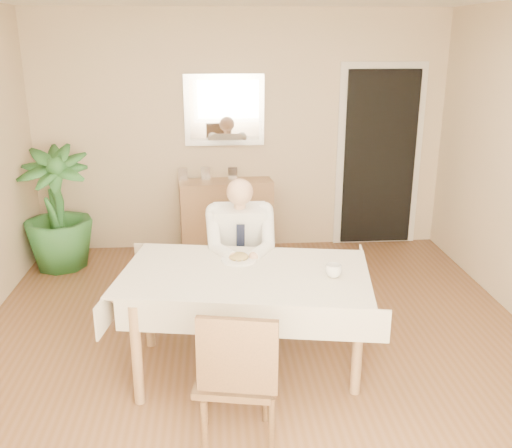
{
  "coord_description": "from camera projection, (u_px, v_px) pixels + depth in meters",
  "views": [
    {
      "loc": [
        -0.31,
        -3.73,
        2.29
      ],
      "look_at": [
        0.0,
        0.35,
        0.95
      ],
      "focal_mm": 40.0,
      "sensor_mm": 36.0,
      "label": 1
    }
  ],
  "objects": [
    {
      "name": "food",
      "position": [
        239.0,
        257.0,
        4.12
      ],
      "size": [
        0.14,
        0.14,
        0.06
      ],
      "primitive_type": "ellipsoid",
      "color": "olive",
      "rests_on": "dining_table"
    },
    {
      "name": "chair_far",
      "position": [
        239.0,
        261.0,
        4.85
      ],
      "size": [
        0.44,
        0.44,
        0.86
      ],
      "rotation": [
        0.0,
        0.0,
        -0.07
      ],
      "color": "#472D18",
      "rests_on": "ground"
    },
    {
      "name": "room",
      "position": [
        260.0,
        191.0,
        3.87
      ],
      "size": [
        5.0,
        5.02,
        2.6
      ],
      "color": "brown",
      "rests_on": "ground"
    },
    {
      "name": "photo_frame_center",
      "position": [
        206.0,
        173.0,
        6.24
      ],
      "size": [
        0.1,
        0.02,
        0.14
      ],
      "primitive_type": "cube",
      "color": "silver",
      "rests_on": "sideboard"
    },
    {
      "name": "mirror",
      "position": [
        224.0,
        110.0,
        6.12
      ],
      "size": [
        0.86,
        0.04,
        0.76
      ],
      "color": "silver",
      "rests_on": "room"
    },
    {
      "name": "sideboard",
      "position": [
        226.0,
        216.0,
        6.33
      ],
      "size": [
        1.04,
        0.43,
        0.81
      ],
      "primitive_type": "cube",
      "rotation": [
        0.0,
        0.0,
        0.09
      ],
      "color": "#956C4B",
      "rests_on": "ground"
    },
    {
      "name": "dining_table",
      "position": [
        245.0,
        283.0,
        3.96
      ],
      "size": [
        1.88,
        1.3,
        0.75
      ],
      "rotation": [
        0.0,
        0.0,
        -0.17
      ],
      "color": "#956C4B",
      "rests_on": "ground"
    },
    {
      "name": "plate",
      "position": [
        239.0,
        259.0,
        4.13
      ],
      "size": [
        0.26,
        0.26,
        0.02
      ],
      "primitive_type": "cylinder",
      "color": "white",
      "rests_on": "dining_table"
    },
    {
      "name": "seated_man",
      "position": [
        241.0,
        250.0,
        4.51
      ],
      "size": [
        0.48,
        0.72,
        1.24
      ],
      "color": "white",
      "rests_on": "ground"
    },
    {
      "name": "fork",
      "position": [
        234.0,
        260.0,
        4.07
      ],
      "size": [
        0.01,
        0.13,
        0.01
      ],
      "primitive_type": "cylinder",
      "rotation": [
        1.57,
        0.0,
        0.0
      ],
      "color": "silver",
      "rests_on": "dining_table"
    },
    {
      "name": "window",
      "position": [
        338.0,
        378.0,
        1.48
      ],
      "size": [
        1.34,
        0.04,
        1.44
      ],
      "color": "silver",
      "rests_on": "room"
    },
    {
      "name": "chair_near",
      "position": [
        237.0,
        374.0,
        3.15
      ],
      "size": [
        0.51,
        0.51,
        0.92
      ],
      "rotation": [
        0.0,
        0.0,
        -0.19
      ],
      "color": "#472D18",
      "rests_on": "ground"
    },
    {
      "name": "coffee_mug",
      "position": [
        334.0,
        271.0,
        3.84
      ],
      "size": [
        0.15,
        0.15,
        0.09
      ],
      "primitive_type": "imported",
      "rotation": [
        0.0,
        0.0,
        -0.41
      ],
      "color": "white",
      "rests_on": "dining_table"
    },
    {
      "name": "doorway",
      "position": [
        379.0,
        158.0,
        6.41
      ],
      "size": [
        0.96,
        0.07,
        2.1
      ],
      "color": "silver",
      "rests_on": "ground"
    },
    {
      "name": "potted_palm",
      "position": [
        56.0,
        209.0,
        5.8
      ],
      "size": [
        0.76,
        0.76,
        1.26
      ],
      "primitive_type": "imported",
      "rotation": [
        0.0,
        0.0,
        0.08
      ],
      "color": "#225422",
      "rests_on": "ground"
    },
    {
      "name": "photo_frame_right",
      "position": [
        233.0,
        173.0,
        6.24
      ],
      "size": [
        0.1,
        0.02,
        0.14
      ],
      "primitive_type": "cube",
      "color": "silver",
      "rests_on": "sideboard"
    },
    {
      "name": "photo_frame_left",
      "position": [
        183.0,
        174.0,
        6.2
      ],
      "size": [
        0.1,
        0.02,
        0.14
      ],
      "primitive_type": "cube",
      "color": "silver",
      "rests_on": "sideboard"
    },
    {
      "name": "knife",
      "position": [
        245.0,
        260.0,
        4.07
      ],
      "size": [
        0.01,
        0.13,
        0.01
      ],
      "primitive_type": "cylinder",
      "rotation": [
        1.57,
        0.0,
        0.0
      ],
      "color": "silver",
      "rests_on": "dining_table"
    }
  ]
}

